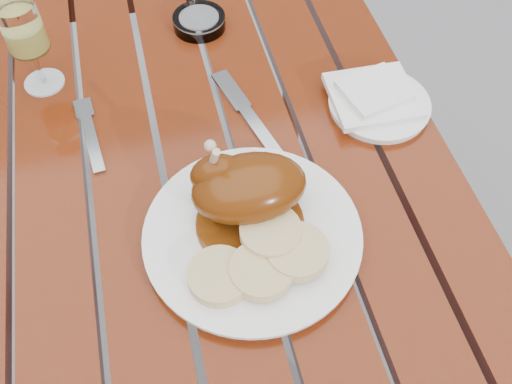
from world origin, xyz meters
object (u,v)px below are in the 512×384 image
dinner_plate (252,236)px  ashtray (199,22)px  table (210,258)px  wine_glass (30,47)px  side_plate (379,105)px

dinner_plate → ashtray: size_ratio=3.12×
table → ashtray: ashtray is taller
dinner_plate → wine_glass: 0.50m
wine_glass → table: bearing=-41.7°
side_plate → ashtray: ashtray is taller
side_plate → ashtray: size_ratio=1.73×
table → wine_glass: size_ratio=7.27×
table → dinner_plate: 0.43m
wine_glass → ashtray: wine_glass is taller
dinner_plate → wine_glass: wine_glass is taller
ashtray → side_plate: bearing=-47.7°
table → wine_glass: bearing=138.3°
side_plate → dinner_plate: bearing=-143.2°
table → dinner_plate: dinner_plate is taller
wine_glass → side_plate: size_ratio=0.95×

